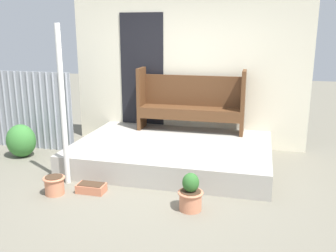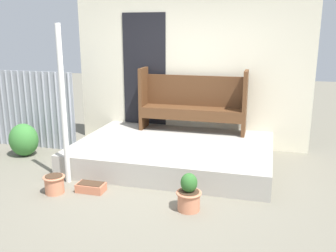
# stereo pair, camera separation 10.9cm
# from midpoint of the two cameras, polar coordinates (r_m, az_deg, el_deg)

# --- Properties ---
(ground_plane) EXTENTS (24.00, 24.00, 0.00)m
(ground_plane) POSITION_cam_midpoint_polar(r_m,az_deg,el_deg) (5.02, -1.93, -9.63)
(ground_plane) COLOR #706B5B
(porch_slab) EXTENTS (3.00, 2.12, 0.33)m
(porch_slab) POSITION_cam_midpoint_polar(r_m,az_deg,el_deg) (5.91, 1.38, -4.12)
(porch_slab) COLOR #A8A399
(porch_slab) RESTS_ON ground_plane
(house_wall) EXTENTS (4.20, 0.08, 2.60)m
(house_wall) POSITION_cam_midpoint_polar(r_m,az_deg,el_deg) (6.71, 3.40, 8.05)
(house_wall) COLOR beige
(house_wall) RESTS_ON ground_plane
(support_post) EXTENTS (0.07, 0.07, 2.13)m
(support_post) POSITION_cam_midpoint_polar(r_m,az_deg,el_deg) (5.11, -15.08, 2.88)
(support_post) COLOR white
(support_post) RESTS_ON ground_plane
(bench) EXTENTS (1.83, 0.42, 1.08)m
(bench) POSITION_cam_midpoint_polar(r_m,az_deg,el_deg) (6.47, 4.30, 3.91)
(bench) COLOR #54331C
(bench) RESTS_ON porch_slab
(flower_pot_left) EXTENTS (0.28, 0.28, 0.24)m
(flower_pot_left) POSITION_cam_midpoint_polar(r_m,az_deg,el_deg) (5.07, -16.34, -8.40)
(flower_pot_left) COLOR tan
(flower_pot_left) RESTS_ON ground_plane
(flower_pot_middle) EXTENTS (0.30, 0.30, 0.46)m
(flower_pot_middle) POSITION_cam_midpoint_polar(r_m,az_deg,el_deg) (4.42, 3.91, -10.34)
(flower_pot_middle) COLOR tan
(flower_pot_middle) RESTS_ON ground_plane
(planter_box_rect) EXTENTS (0.36, 0.21, 0.12)m
(planter_box_rect) POSITION_cam_midpoint_polar(r_m,az_deg,el_deg) (5.03, -11.04, -9.15)
(planter_box_rect) COLOR #C67251
(planter_box_rect) RESTS_ON ground_plane
(shrub_by_fence) EXTENTS (0.49, 0.44, 0.55)m
(shrub_by_fence) POSITION_cam_midpoint_polar(r_m,az_deg,el_deg) (6.65, -20.69, -1.98)
(shrub_by_fence) COLOR #387A33
(shrub_by_fence) RESTS_ON ground_plane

